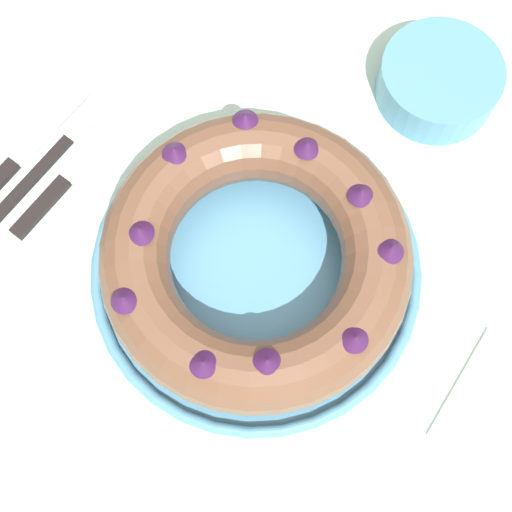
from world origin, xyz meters
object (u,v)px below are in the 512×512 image
Objects in this scene: serving_knife at (12,166)px; side_bowl at (439,81)px; bundt_cake at (256,256)px; fork at (51,158)px; serving_dish at (256,270)px; cake_knife at (64,182)px.

side_bowl is (0.32, 0.35, 0.02)m from serving_knife.
bundt_cake is 0.26m from fork.
serving_dish is 0.26m from fork.
serving_dish is 1.50× the size of serving_knife.
bundt_cake is 2.27× the size of side_bowl.
bundt_cake reaches higher than serving_knife.
cake_knife is at bearing -22.10° from fork.
cake_knife is (0.06, 0.02, -0.00)m from serving_knife.
fork is (-0.26, -0.03, -0.05)m from bundt_cake.
bundt_cake reaches higher than side_bowl.
cake_knife is at bearing 22.92° from serving_knife.
fork is 0.03m from cake_knife.
side_bowl reaches higher than fork.
bundt_cake is at bearing -96.58° from side_bowl.
side_bowl reaches higher than serving_knife.
serving_knife is 1.68× the size of side_bowl.
serving_knife and cake_knife have the same top height.
cake_knife is 0.42m from side_bowl.
bundt_cake is 1.45× the size of fork.
cake_knife is (0.03, -0.01, 0.00)m from fork.
side_bowl is at bearing 83.42° from bundt_cake.
serving_dish is 0.23m from cake_knife.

